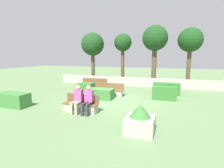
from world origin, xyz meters
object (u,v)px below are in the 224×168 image
at_px(planter_corner_left, 140,121).
at_px(tree_center_right, 155,40).
at_px(tree_rightmost, 190,41).
at_px(person_seated_man, 77,98).
at_px(tree_center_left, 123,44).
at_px(bench_front, 81,106).
at_px(bench_left_side, 94,85).
at_px(person_seated_woman, 88,99).
at_px(bench_right_side, 108,91).
at_px(tree_leftmost, 93,45).

bearing_deg(planter_corner_left, tree_center_right, 93.35).
bearing_deg(planter_corner_left, tree_rightmost, 77.95).
height_order(person_seated_man, tree_rightmost, tree_rightmost).
height_order(planter_corner_left, tree_center_left, tree_center_left).
xyz_separation_m(bench_front, planter_corner_left, (3.06, -1.36, 0.13)).
distance_m(bench_left_side, person_seated_man, 6.12).
distance_m(bench_left_side, person_seated_woman, 6.30).
distance_m(bench_right_side, tree_center_left, 6.81).
distance_m(tree_leftmost, tree_center_right, 6.04).
relative_size(tree_leftmost, tree_rightmost, 0.98).
distance_m(planter_corner_left, tree_leftmost, 12.71).
distance_m(tree_center_left, tree_center_right, 3.17).
bearing_deg(bench_right_side, tree_center_right, 52.83).
bearing_deg(tree_center_left, bench_left_side, -109.01).
xyz_separation_m(planter_corner_left, tree_center_left, (-3.69, 10.91, 3.32)).
bearing_deg(tree_rightmost, planter_corner_left, -102.05).
height_order(bench_left_side, tree_rightmost, tree_rightmost).
height_order(person_seated_man, tree_center_right, tree_center_right).
relative_size(person_seated_woman, tree_leftmost, 0.27).
xyz_separation_m(person_seated_woman, planter_corner_left, (2.61, -1.22, -0.28)).
relative_size(bench_front, tree_rightmost, 0.34).
distance_m(bench_right_side, planter_corner_left, 5.91).
distance_m(bench_left_side, bench_right_side, 2.79).
bearing_deg(tree_rightmost, tree_center_left, 177.77).
distance_m(bench_right_side, tree_leftmost, 7.22).
bearing_deg(tree_leftmost, tree_center_left, 10.92).
height_order(tree_leftmost, tree_rightmost, tree_rightmost).
height_order(tree_leftmost, tree_center_right, tree_center_right).
bearing_deg(tree_center_right, person_seated_woman, -102.56).
height_order(bench_right_side, planter_corner_left, planter_corner_left).
bearing_deg(tree_leftmost, planter_corner_left, -57.35).
bearing_deg(bench_left_side, bench_front, -72.87).
height_order(bench_right_side, person_seated_woman, person_seated_woman).
bearing_deg(tree_center_right, tree_center_left, 168.02).
height_order(bench_left_side, bench_right_side, same).
bearing_deg(bench_left_side, bench_right_side, -46.61).
bearing_deg(planter_corner_left, tree_center_left, 108.67).
relative_size(bench_left_side, person_seated_woman, 1.67).
relative_size(bench_left_side, tree_center_right, 0.41).
height_order(bench_front, tree_center_left, tree_center_left).
bearing_deg(bench_left_side, person_seated_woman, -69.40).
xyz_separation_m(person_seated_woman, tree_rightmost, (4.89, 9.46, 3.16)).
bearing_deg(tree_leftmost, tree_rightmost, 2.15).
relative_size(person_seated_man, person_seated_woman, 0.98).
relative_size(bench_right_side, tree_center_right, 0.39).
xyz_separation_m(bench_right_side, planter_corner_left, (3.04, -5.07, 0.11)).
xyz_separation_m(tree_center_left, tree_center_right, (3.09, -0.66, 0.29)).
bearing_deg(tree_center_right, planter_corner_left, -86.65).
distance_m(bench_left_side, planter_corner_left, 8.64).
height_order(bench_left_side, tree_center_right, tree_center_right).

